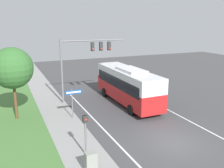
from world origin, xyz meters
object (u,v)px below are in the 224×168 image
(street_sign, at_px, (73,98))
(utility_cabinet, at_px, (91,162))
(pedestrian_signal, at_px, (85,129))
(bus, at_px, (127,84))
(signal_gantry, at_px, (84,55))

(street_sign, xyz_separation_m, utility_cabinet, (-1.23, -8.10, -1.15))
(pedestrian_signal, bearing_deg, street_sign, 81.62)
(pedestrian_signal, distance_m, street_sign, 6.35)
(bus, relative_size, utility_cabinet, 8.40)
(bus, height_order, signal_gantry, signal_gantry)
(signal_gantry, relative_size, street_sign, 2.56)
(pedestrian_signal, height_order, street_sign, pedestrian_signal)
(signal_gantry, bearing_deg, utility_cabinet, -106.37)
(bus, distance_m, street_sign, 6.43)
(street_sign, height_order, utility_cabinet, street_sign)
(bus, relative_size, signal_gantry, 1.49)
(bus, xyz_separation_m, pedestrian_signal, (-7.04, -8.26, -0.17))
(pedestrian_signal, xyz_separation_m, utility_cabinet, (-0.31, -1.81, -1.16))
(signal_gantry, bearing_deg, bus, -32.84)
(bus, xyz_separation_m, signal_gantry, (-3.69, 2.38, 2.74))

